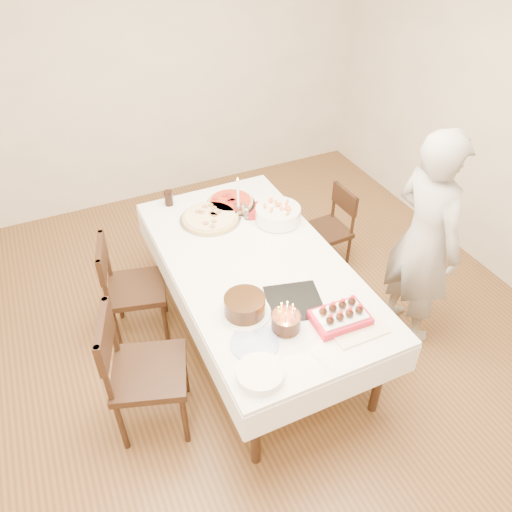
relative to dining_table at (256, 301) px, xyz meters
name	(u,v)px	position (x,y,z in m)	size (l,w,h in m)	color
floor	(263,343)	(0.02, -0.09, -0.38)	(5.00, 5.00, 0.00)	brown
wall_back	(152,69)	(0.02, 2.41, 0.98)	(4.50, 0.04, 2.70)	beige
dining_table	(256,301)	(0.00, 0.00, 0.00)	(1.14, 2.14, 0.75)	white
chair_right_savory	(326,231)	(0.92, 0.53, 0.01)	(0.39, 0.39, 0.77)	#321E10
chair_left_savory	(137,289)	(-0.78, 0.43, 0.07)	(0.45, 0.45, 0.89)	#321E10
chair_left_dessert	(149,372)	(-0.91, -0.39, 0.11)	(0.49, 0.49, 0.97)	#321E10
person	(424,241)	(1.12, -0.40, 0.47)	(0.62, 0.41, 1.70)	#A29C98
pizza_white	(210,218)	(-0.10, 0.62, 0.40)	(0.48, 0.48, 0.04)	beige
pizza_pepperoni	(231,202)	(0.13, 0.75, 0.40)	(0.39, 0.39, 0.04)	red
red_placemat	(260,210)	(0.31, 0.58, 0.38)	(0.25, 0.25, 0.01)	#B21E1E
pasta_bowl	(278,214)	(0.36, 0.38, 0.44)	(0.35, 0.35, 0.11)	white
taper_candle	(238,195)	(0.13, 0.61, 0.54)	(0.07, 0.07, 0.33)	white
shaker_pair	(247,213)	(0.16, 0.51, 0.43)	(0.09, 0.09, 0.11)	white
cola_glass	(169,198)	(-0.33, 0.96, 0.44)	(0.07, 0.07, 0.13)	black
layer_cake	(245,306)	(-0.27, -0.41, 0.44)	(0.32, 0.32, 0.13)	black
cake_board	(294,302)	(0.06, -0.46, 0.38)	(0.34, 0.34, 0.01)	black
birthday_cake	(286,318)	(-0.10, -0.64, 0.47)	(0.17, 0.17, 0.16)	#37190F
strawberry_box	(340,317)	(0.22, -0.72, 0.42)	(0.34, 0.23, 0.08)	#AF142A
box_lid	(357,329)	(0.28, -0.82, 0.38)	(0.33, 0.22, 0.03)	beige
plate_stack	(260,374)	(-0.39, -0.89, 0.40)	(0.26, 0.26, 0.05)	white
china_plate	(254,343)	(-0.32, -0.67, 0.38)	(0.28, 0.28, 0.01)	white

